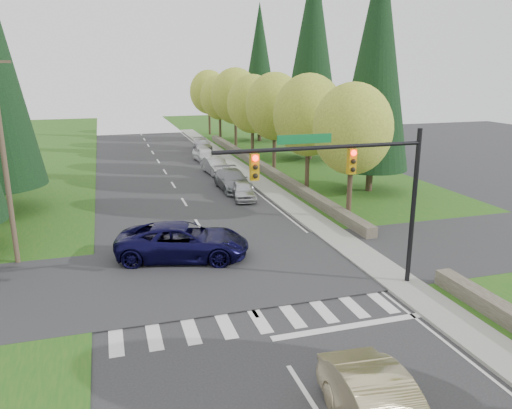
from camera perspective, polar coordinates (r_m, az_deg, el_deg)
name	(u,v)px	position (r m, az deg, el deg)	size (l,w,h in m)	color
ground	(290,368)	(16.60, 3.86, -18.12)	(120.00, 120.00, 0.00)	#28282B
grass_east	(357,192)	(38.61, 11.44, 1.42)	(14.00, 110.00, 0.06)	#1D5717
cross_street	(229,272)	(23.37, -3.15, -7.70)	(120.00, 8.00, 0.10)	#28282B
sidewalk_east	(272,191)	(37.99, 1.87, 1.55)	(1.80, 80.00, 0.13)	gray
curb_east	(262,192)	(37.73, 0.65, 1.46)	(0.20, 80.00, 0.13)	gray
stone_wall_north	(262,167)	(45.87, 0.67, 4.34)	(0.70, 40.00, 0.70)	#4C4438
traffic_signal	(355,176)	(20.21, 11.22, 3.18)	(8.70, 0.37, 6.80)	black
utility_pole	(4,158)	(25.61, -26.85, 4.72)	(1.60, 0.24, 10.00)	#473828
decid_tree_0	(353,129)	(30.64, 10.98, 8.46)	(4.80, 4.80, 8.37)	#38281C
decid_tree_1	(309,115)	(36.96, 6.04, 10.11)	(5.20, 5.20, 8.80)	#38281C
decid_tree_2	(275,106)	(43.39, 2.14, 11.13)	(5.00, 5.00, 8.82)	#38281C
decid_tree_3	(252,104)	(50.09, -0.41, 11.41)	(5.00, 5.00, 8.55)	#38281C
decid_tree_4	(235,96)	(56.82, -2.38, 12.28)	(5.40, 5.40, 9.18)	#38281C
decid_tree_5	(220,97)	(63.59, -4.18, 12.11)	(4.80, 4.80, 8.30)	#38281C
decid_tree_6	(209,92)	(70.43, -5.41, 12.67)	(5.20, 5.20, 8.86)	#38281C
conifer_e_a	(377,58)	(38.01, 13.63, 15.95)	(5.44, 5.44, 17.80)	#38281C
conifer_e_b	(312,50)	(51.02, 6.46, 17.16)	(6.12, 6.12, 19.80)	#38281C
conifer_e_c	(260,66)	(63.80, 0.41, 15.53)	(5.10, 5.10, 16.80)	#38281C
suv_navy	(183,241)	(24.84, -8.33, -4.20)	(2.97, 6.44, 1.79)	#0C0A33
parked_car_a	(243,190)	(35.72, -1.47, 1.62)	(1.53, 3.80, 1.29)	#B9BABF
parked_car_b	(233,180)	(38.54, -2.68, 2.81)	(2.13, 5.24, 1.52)	gray
parked_car_c	(216,166)	(44.35, -4.64, 4.39)	(1.52, 4.36, 1.44)	#A6A6AB
parked_car_d	(205,154)	(50.52, -5.90, 5.73)	(1.72, 4.29, 1.46)	silver
parked_car_e	(202,145)	(57.53, -6.16, 6.81)	(1.79, 4.42, 1.28)	#B2B2B7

